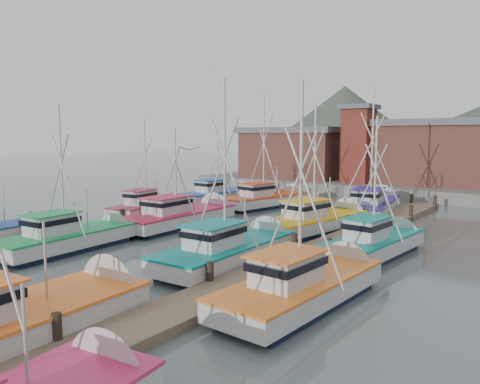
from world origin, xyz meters
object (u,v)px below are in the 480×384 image
Objects in this scene: boat_1 at (15,322)px; boat_8 at (184,216)px; boat_4 at (75,237)px; boat_12 at (269,199)px; lookout_tower at (358,143)px.

boat_1 is 1.02× the size of boat_8.
boat_12 is at bearing 85.60° from boat_4.
lookout_tower is at bearing 95.56° from boat_1.
boat_1 is at bearing -64.01° from boat_8.
boat_12 is at bearing -99.83° from lookout_tower.
lookout_tower is 25.89m from boat_8.
boat_8 is at bearing 114.72° from boat_1.
boat_4 is 0.80× the size of boat_12.
lookout_tower reaches higher than boat_8.
boat_4 is (-2.63, -34.15, -4.87)m from lookout_tower.
lookout_tower reaches higher than boat_4.
boat_12 reaches higher than boat_1.
boat_8 is (0.05, 8.85, -0.00)m from boat_4.
boat_8 is at bearing 85.73° from boat_4.
lookout_tower reaches higher than boat_1.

